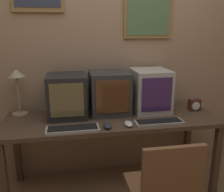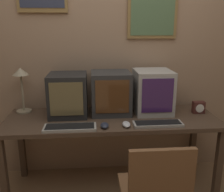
{
  "view_description": "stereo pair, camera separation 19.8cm",
  "coord_description": "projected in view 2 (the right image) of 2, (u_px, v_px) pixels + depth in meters",
  "views": [
    {
      "loc": [
        -0.38,
        -1.24,
        1.53
      ],
      "look_at": [
        0.0,
        0.87,
        0.93
      ],
      "focal_mm": 40.0,
      "sensor_mm": 36.0,
      "label": 1
    },
    {
      "loc": [
        -0.18,
        -1.26,
        1.53
      ],
      "look_at": [
        0.0,
        0.87,
        0.93
      ],
      "focal_mm": 40.0,
      "sensor_mm": 36.0,
      "label": 2
    }
  ],
  "objects": [
    {
      "name": "desk_clock",
      "position": [
        199.0,
        107.0,
        2.37
      ],
      "size": [
        0.11,
        0.07,
        0.11
      ],
      "color": "#4C231E",
      "rests_on": "desk"
    },
    {
      "name": "keyboard_side",
      "position": [
        158.0,
        124.0,
        2.09
      ],
      "size": [
        0.41,
        0.13,
        0.03
      ],
      "color": "#A8A399",
      "rests_on": "desk"
    },
    {
      "name": "monitor_right",
      "position": [
        153.0,
        91.0,
        2.37
      ],
      "size": [
        0.34,
        0.38,
        0.41
      ],
      "color": "#B7B2A8",
      "rests_on": "desk"
    },
    {
      "name": "wall_back",
      "position": [
        108.0,
        50.0,
        2.5
      ],
      "size": [
        8.0,
        0.08,
        2.6
      ],
      "color": "tan",
      "rests_on": "ground_plane"
    },
    {
      "name": "monitor_left",
      "position": [
        68.0,
        95.0,
        2.3
      ],
      "size": [
        0.35,
        0.37,
        0.39
      ],
      "color": "black",
      "rests_on": "desk"
    },
    {
      "name": "keyboard_main",
      "position": [
        70.0,
        127.0,
        2.01
      ],
      "size": [
        0.42,
        0.15,
        0.03
      ],
      "color": "#A8A399",
      "rests_on": "desk"
    },
    {
      "name": "mouse_far_corner",
      "position": [
        126.0,
        124.0,
        2.07
      ],
      "size": [
        0.07,
        0.12,
        0.03
      ],
      "color": "silver",
      "rests_on": "desk"
    },
    {
      "name": "desk_lamp",
      "position": [
        21.0,
        80.0,
        2.34
      ],
      "size": [
        0.15,
        0.15,
        0.43
      ],
      "color": "tan",
      "rests_on": "desk"
    },
    {
      "name": "desk",
      "position": [
        112.0,
        125.0,
        2.29
      ],
      "size": [
        1.92,
        0.65,
        0.73
      ],
      "color": "#4C3828",
      "rests_on": "ground_plane"
    },
    {
      "name": "monitor_center",
      "position": [
        111.0,
        93.0,
        2.36
      ],
      "size": [
        0.36,
        0.36,
        0.39
      ],
      "color": "#333333",
      "rests_on": "desk"
    },
    {
      "name": "mouse_near_keyboard",
      "position": [
        105.0,
        125.0,
        2.04
      ],
      "size": [
        0.07,
        0.11,
        0.04
      ],
      "color": "#282D3D",
      "rests_on": "desk"
    }
  ]
}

